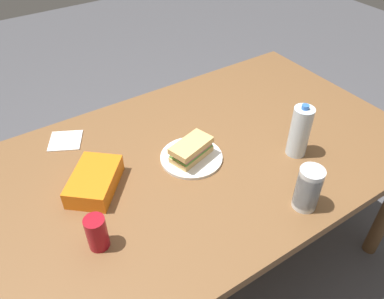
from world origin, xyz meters
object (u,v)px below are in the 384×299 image
Objects in this scene: water_bottle_tall at (300,131)px; soda_can_red at (97,233)px; dining_table at (189,173)px; chip_bag at (95,181)px; sandwich at (192,150)px; plastic_cup_stack at (308,188)px; paper_plate at (192,158)px.

soda_can_red is at bearing -1.11° from water_bottle_tall.
chip_bag reaches higher than dining_table.
dining_table is at bearing -27.70° from water_bottle_tall.
sandwich is 0.87× the size of water_bottle_tall.
plastic_cup_stack is (-0.20, 0.42, 0.16)m from dining_table.
dining_table is 0.51m from soda_can_red.
sandwich is at bearing -159.12° from soda_can_red.
chip_bag is 1.00× the size of water_bottle_tall.
water_bottle_tall reaches higher than paper_plate.
paper_plate is 1.08× the size of chip_bag.
paper_plate is 0.50m from soda_can_red.
chip_bag is at bearing -9.13° from paper_plate.
sandwich is 0.86× the size of chip_bag.
chip_bag is at bearing -8.74° from dining_table.
soda_can_red is 0.53× the size of chip_bag.
soda_can_red is (0.47, 0.18, 0.06)m from paper_plate.
paper_plate is 2.03× the size of soda_can_red.
chip_bag is 0.80m from water_bottle_tall.
plastic_cup_stack is (-0.19, 0.42, 0.08)m from paper_plate.
soda_can_red is at bearing 21.06° from paper_plate.
water_bottle_tall reaches higher than sandwich.
plastic_cup_stack reaches higher than paper_plate.
paper_plate reaches higher than dining_table.
chip_bag is (0.37, -0.06, 0.11)m from dining_table.
soda_can_red reaches higher than paper_plate.
soda_can_red is 0.26m from chip_bag.
chip_bag is 0.75m from plastic_cup_stack.
water_bottle_tall is 0.29m from plastic_cup_stack.
sandwich is at bearing 133.48° from dining_table.
chip_bag is (0.38, -0.06, 0.03)m from paper_plate.
plastic_cup_stack is at bearing 114.74° from paper_plate.
paper_plate is 0.47m from plastic_cup_stack.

